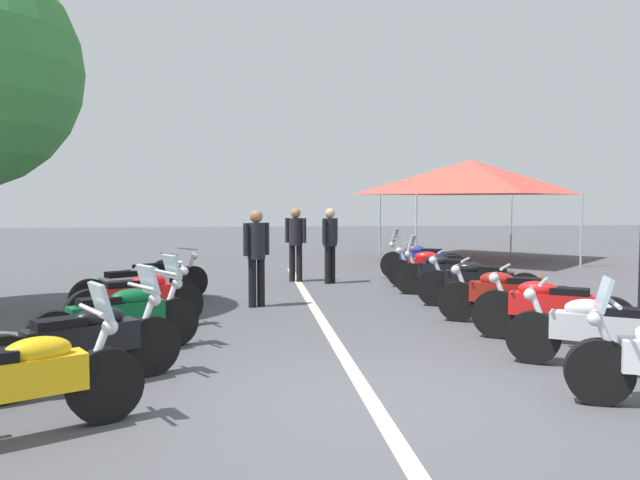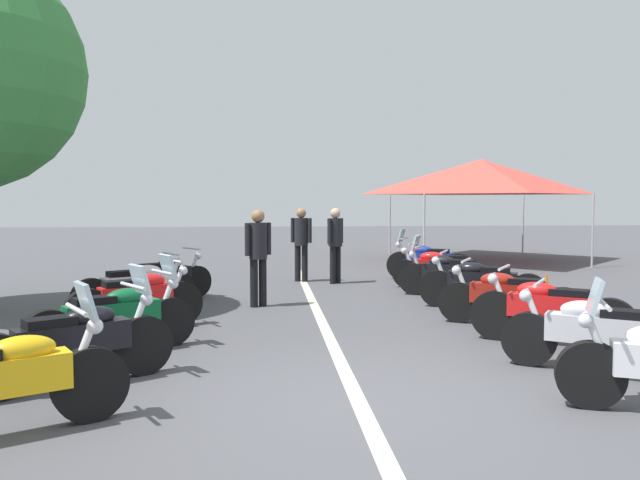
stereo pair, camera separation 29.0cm
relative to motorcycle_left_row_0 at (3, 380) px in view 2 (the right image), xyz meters
The scene contains 20 objects.
ground_plane 3.08m from the motorcycle_left_row_0, 78.50° to the right, with size 80.00×80.00×0.00m, color #4C4C51.
lane_centre_stripe 5.12m from the motorcycle_left_row_0, 35.72° to the right, with size 16.41×0.16×0.01m, color beige.
motorcycle_left_row_0 is the anchor object (origin of this frame).
motorcycle_left_row_1 1.40m from the motorcycle_left_row_0, ahead, with size 1.32×1.85×1.22m.
motorcycle_left_row_2 2.77m from the motorcycle_left_row_0, ahead, with size 1.28×1.90×1.21m.
motorcycle_left_row_3 4.18m from the motorcycle_left_row_0, ahead, with size 1.16×1.84×1.02m.
motorcycle_left_row_4 5.48m from the motorcycle_left_row_0, ahead, with size 1.29×1.86×1.02m.
motorcycle_left_row_5 6.88m from the motorcycle_left_row_0, ahead, with size 1.44×1.76×0.99m.
motorcycle_right_row_1 5.93m from the motorcycle_left_row_0, 76.41° to the right, with size 1.30×1.89×0.99m.
motorcycle_right_row_2 6.46m from the motorcycle_left_row_0, 64.45° to the right, with size 1.26×1.84×1.02m.
motorcycle_right_row_3 7.04m from the motorcycle_left_row_0, 54.99° to the right, with size 1.19×1.96×1.00m.
motorcycle_right_row_4 8.05m from the motorcycle_left_row_0, 46.67° to the right, with size 1.13×2.04×1.01m.
motorcycle_right_row_5 9.03m from the motorcycle_left_row_0, 39.34° to the right, with size 1.14×1.94×1.21m.
motorcycle_right_row_6 10.02m from the motorcycle_left_row_0, 35.67° to the right, with size 1.01×1.98×0.98m.
motorcycle_right_row_7 11.28m from the motorcycle_left_row_0, 31.91° to the right, with size 1.12×1.91×1.22m.
traffic_cone_2 9.18m from the motorcycle_left_row_0, 51.13° to the right, with size 0.36×0.36×0.61m.
bystander_0 10.04m from the motorcycle_left_row_0, 17.00° to the right, with size 0.32×0.48×1.72m.
bystander_3 9.91m from the motorcycle_left_row_0, 21.91° to the right, with size 0.40×0.40×1.73m.
bystander_4 6.47m from the motorcycle_left_row_0, 17.77° to the right, with size 0.32×0.47×1.74m.
event_tent 16.99m from the motorcycle_left_row_0, 31.79° to the right, with size 5.38×5.38×3.20m.
Camera 2 is at (-5.78, 0.87, 1.91)m, focal length 35.49 mm.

